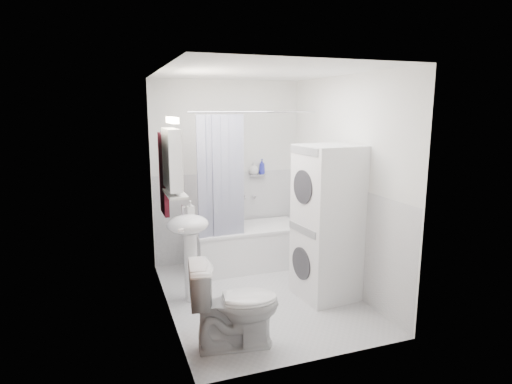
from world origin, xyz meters
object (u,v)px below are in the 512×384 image
object	(u,v)px
bathtub	(247,245)
toilet	(235,305)
washer_dryer	(327,223)
sink	(189,238)

from	to	relation	value
bathtub	toilet	xyz separation A→B (m)	(-0.71, -1.78, 0.09)
washer_dryer	toilet	xyz separation A→B (m)	(-1.24, -0.64, -0.45)
bathtub	sink	world-z (taller)	sink
bathtub	toilet	distance (m)	1.92
washer_dryer	toilet	world-z (taller)	washer_dryer
bathtub	toilet	world-z (taller)	toilet
sink	toilet	world-z (taller)	sink
sink	toilet	bearing A→B (deg)	-79.27
bathtub	toilet	bearing A→B (deg)	-111.80
bathtub	sink	xyz separation A→B (m)	(-0.90, -0.76, 0.41)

